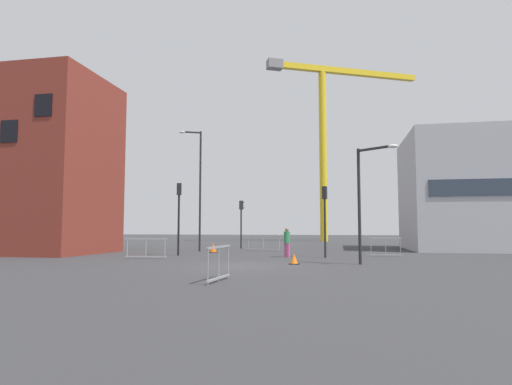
{
  "coord_description": "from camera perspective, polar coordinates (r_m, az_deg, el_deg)",
  "views": [
    {
      "loc": [
        4.28,
        -18.46,
        1.65
      ],
      "look_at": [
        0.0,
        3.88,
        3.49
      ],
      "focal_mm": 30.49,
      "sensor_mm": 36.0,
      "label": 1
    }
  ],
  "objects": [
    {
      "name": "traffic_light_median",
      "position": [
        34.73,
        -1.95,
        -3.12
      ],
      "size": [
        0.39,
        0.33,
        3.8
      ],
      "color": "#232326",
      "rests_on": "ground"
    },
    {
      "name": "traffic_light_verge",
      "position": [
        26.28,
        -10.09,
        -1.91
      ],
      "size": [
        0.35,
        0.39,
        4.3
      ],
      "color": "black",
      "rests_on": "ground"
    },
    {
      "name": "streetlamp_short",
      "position": [
        20.16,
        14.13,
        0.1
      ],
      "size": [
        1.71,
        1.2,
        5.27
      ],
      "color": "#232326",
      "rests_on": "ground"
    },
    {
      "name": "safety_barrier_rear",
      "position": [
        24.12,
        -14.24,
        -7.07
      ],
      "size": [
        2.31,
        0.26,
        1.08
      ],
      "color": "#9EA0A5",
      "rests_on": "ground"
    },
    {
      "name": "construction_crane",
      "position": [
        54.57,
        9.31,
        9.37
      ],
      "size": [
        18.32,
        9.47,
        21.68
      ],
      "color": "yellow",
      "rests_on": "ground"
    },
    {
      "name": "safety_barrier_right_run",
      "position": [
        26.12,
        16.64,
        -6.83
      ],
      "size": [
        1.85,
        0.28,
        1.08
      ],
      "color": "gray",
      "rests_on": "ground"
    },
    {
      "name": "traffic_cone_orange",
      "position": [
        19.97,
        5.03,
        -8.73
      ],
      "size": [
        0.47,
        0.47,
        0.47
      ],
      "color": "black",
      "rests_on": "ground"
    },
    {
      "name": "office_block",
      "position": [
        36.2,
        26.5,
        0.02
      ],
      "size": [
        9.43,
        9.26,
        8.55
      ],
      "color": "#A8AAB2",
      "rests_on": "ground"
    },
    {
      "name": "traffic_light_corner",
      "position": [
        24.38,
        9.02,
        -2.23
      ],
      "size": [
        0.29,
        0.39,
        3.94
      ],
      "color": "#232326",
      "rests_on": "ground"
    },
    {
      "name": "streetlamp_tall",
      "position": [
        30.83,
        -7.61,
        1.4
      ],
      "size": [
        1.47,
        0.73,
        8.48
      ],
      "color": "#232326",
      "rests_on": "ground"
    },
    {
      "name": "safety_barrier_left_run",
      "position": [
        13.64,
        -4.93,
        -9.2
      ],
      "size": [
        0.23,
        1.97,
        1.08
      ],
      "color": "gray",
      "rests_on": "ground"
    },
    {
      "name": "pedestrian_walking",
      "position": [
        24.65,
        4.08,
        -6.24
      ],
      "size": [
        0.34,
        0.34,
        1.64
      ],
      "color": "#D14C8C",
      "rests_on": "ground"
    },
    {
      "name": "safety_barrier_front",
      "position": [
        31.1,
        0.99,
        -6.63
      ],
      "size": [
        2.57,
        0.43,
        1.08
      ],
      "color": "#9EA0A5",
      "rests_on": "ground"
    },
    {
      "name": "ground",
      "position": [
        19.02,
        -2.23,
        -9.61
      ],
      "size": [
        160.0,
        160.0,
        0.0
      ],
      "primitive_type": "plane",
      "color": "#333335"
    },
    {
      "name": "traffic_cone_by_barrier",
      "position": [
        29.3,
        -5.64,
        -7.26
      ],
      "size": [
        0.62,
        0.62,
        0.63
      ],
      "color": "black",
      "rests_on": "ground"
    },
    {
      "name": "brick_building",
      "position": [
        31.37,
        -25.61,
        3.22
      ],
      "size": [
        7.17,
        7.03,
        11.37
      ],
      "color": "maroon",
      "rests_on": "ground"
    }
  ]
}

